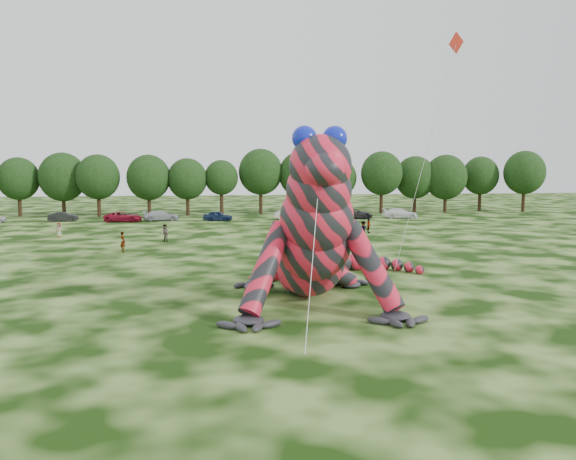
{
  "coord_description": "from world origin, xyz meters",
  "views": [
    {
      "loc": [
        -0.95,
        -31.92,
        7.58
      ],
      "look_at": [
        3.49,
        -0.49,
        4.0
      ],
      "focal_mm": 35.0,
      "sensor_mm": 36.0,
      "label": 1
    }
  ],
  "objects_px": {
    "tree_7": "(149,185)",
    "tree_8": "(187,187)",
    "tree_9": "(221,188)",
    "car_6": "(355,214)",
    "tree_14": "(415,184)",
    "spectator_1": "(165,233)",
    "tree_17": "(524,181)",
    "car_5": "(289,214)",
    "flying_kite": "(451,61)",
    "tree_10": "(261,181)",
    "tree_16": "(480,184)",
    "car_4": "(218,216)",
    "tree_13": "(382,182)",
    "spectator_0": "(123,242)",
    "spectator_2": "(363,229)",
    "spectator_5": "(313,245)",
    "spectator_3": "(369,226)",
    "spectator_4": "(59,230)",
    "inflatable_gecko": "(307,214)",
    "tree_12": "(338,186)",
    "tree_5": "(63,184)",
    "car_3": "(161,216)",
    "tree_6": "(98,186)",
    "car_1": "(63,217)",
    "car_7": "(400,213)",
    "car_2": "(123,217)",
    "tree_11": "(300,183)",
    "tree_4": "(19,187)"
  },
  "relations": [
    {
      "from": "tree_7",
      "to": "tree_8",
      "type": "distance_m",
      "value": 5.87
    },
    {
      "from": "tree_9",
      "to": "car_6",
      "type": "distance_m",
      "value": 21.72
    },
    {
      "from": "tree_8",
      "to": "car_6",
      "type": "height_order",
      "value": "tree_8"
    },
    {
      "from": "tree_14",
      "to": "spectator_1",
      "type": "xyz_separation_m",
      "value": [
        -38.86,
        -33.04,
        -3.8
      ]
    },
    {
      "from": "tree_17",
      "to": "car_5",
      "type": "height_order",
      "value": "tree_17"
    },
    {
      "from": "flying_kite",
      "to": "tree_10",
      "type": "xyz_separation_m",
      "value": [
        -7.76,
        54.15,
        -9.34
      ]
    },
    {
      "from": "tree_16",
      "to": "car_5",
      "type": "height_order",
      "value": "tree_16"
    },
    {
      "from": "tree_8",
      "to": "car_4",
      "type": "distance_m",
      "value": 11.26
    },
    {
      "from": "tree_13",
      "to": "spectator_0",
      "type": "height_order",
      "value": "tree_13"
    },
    {
      "from": "car_6",
      "to": "spectator_2",
      "type": "xyz_separation_m",
      "value": [
        -4.57,
        -20.64,
        0.12
      ]
    },
    {
      "from": "flying_kite",
      "to": "spectator_2",
      "type": "relative_size",
      "value": 9.88
    },
    {
      "from": "spectator_5",
      "to": "spectator_3",
      "type": "distance_m",
      "value": 17.8
    },
    {
      "from": "flying_kite",
      "to": "spectator_3",
      "type": "bearing_deg",
      "value": 85.48
    },
    {
      "from": "tree_9",
      "to": "spectator_4",
      "type": "height_order",
      "value": "tree_9"
    },
    {
      "from": "tree_14",
      "to": "spectator_1",
      "type": "height_order",
      "value": "tree_14"
    },
    {
      "from": "inflatable_gecko",
      "to": "tree_9",
      "type": "height_order",
      "value": "inflatable_gecko"
    },
    {
      "from": "spectator_4",
      "to": "tree_12",
      "type": "bearing_deg",
      "value": 36.08
    },
    {
      "from": "inflatable_gecko",
      "to": "car_6",
      "type": "relative_size",
      "value": 3.75
    },
    {
      "from": "tree_12",
      "to": "spectator_4",
      "type": "distance_m",
      "value": 45.76
    },
    {
      "from": "tree_9",
      "to": "car_6",
      "type": "height_order",
      "value": "tree_9"
    },
    {
      "from": "spectator_1",
      "to": "tree_7",
      "type": "bearing_deg",
      "value": 145.4
    },
    {
      "from": "tree_10",
      "to": "car_6",
      "type": "bearing_deg",
      "value": -39.03
    },
    {
      "from": "tree_5",
      "to": "tree_9",
      "type": "xyz_separation_m",
      "value": [
        24.19,
        -1.09,
        -0.56
      ]
    },
    {
      "from": "car_3",
      "to": "spectator_5",
      "type": "bearing_deg",
      "value": -160.56
    },
    {
      "from": "tree_6",
      "to": "spectator_1",
      "type": "distance_m",
      "value": 33.53
    },
    {
      "from": "car_1",
      "to": "car_7",
      "type": "height_order",
      "value": "car_7"
    },
    {
      "from": "tree_10",
      "to": "tree_17",
      "type": "distance_m",
      "value": 44.59
    },
    {
      "from": "tree_7",
      "to": "car_7",
      "type": "relative_size",
      "value": 1.85
    },
    {
      "from": "tree_5",
      "to": "car_2",
      "type": "relative_size",
      "value": 1.9
    },
    {
      "from": "car_2",
      "to": "tree_14",
      "type": "bearing_deg",
      "value": -72.54
    },
    {
      "from": "car_1",
      "to": "tree_8",
      "type": "bearing_deg",
      "value": -66.7
    },
    {
      "from": "flying_kite",
      "to": "tree_9",
      "type": "height_order",
      "value": "flying_kite"
    },
    {
      "from": "inflatable_gecko",
      "to": "car_1",
      "type": "distance_m",
      "value": 55.74
    },
    {
      "from": "inflatable_gecko",
      "to": "tree_11",
      "type": "bearing_deg",
      "value": 83.19
    },
    {
      "from": "tree_6",
      "to": "spectator_2",
      "type": "bearing_deg",
      "value": -41.26
    },
    {
      "from": "tree_13",
      "to": "car_6",
      "type": "bearing_deg",
      "value": -126.77
    },
    {
      "from": "tree_8",
      "to": "car_7",
      "type": "distance_m",
      "value": 32.87
    },
    {
      "from": "tree_16",
      "to": "car_6",
      "type": "bearing_deg",
      "value": -155.74
    },
    {
      "from": "inflatable_gecko",
      "to": "spectator_2",
      "type": "bearing_deg",
      "value": 69.79
    },
    {
      "from": "tree_17",
      "to": "spectator_5",
      "type": "bearing_deg",
      "value": -136.64
    },
    {
      "from": "tree_13",
      "to": "tree_17",
      "type": "bearing_deg",
      "value": -1.07
    },
    {
      "from": "tree_8",
      "to": "spectator_4",
      "type": "distance_m",
      "value": 29.07
    },
    {
      "from": "tree_11",
      "to": "spectator_4",
      "type": "height_order",
      "value": "tree_11"
    },
    {
      "from": "inflatable_gecko",
      "to": "car_2",
      "type": "height_order",
      "value": "inflatable_gecko"
    },
    {
      "from": "tree_4",
      "to": "car_6",
      "type": "xyz_separation_m",
      "value": [
        50.0,
        -10.64,
        -3.81
      ]
    },
    {
      "from": "spectator_2",
      "to": "tree_10",
      "type": "bearing_deg",
      "value": -78.43
    },
    {
      "from": "tree_11",
      "to": "spectator_3",
      "type": "distance_m",
      "value": 28.5
    },
    {
      "from": "tree_10",
      "to": "spectator_1",
      "type": "xyz_separation_m",
      "value": [
        -12.79,
        -32.9,
        -4.35
      ]
    },
    {
      "from": "tree_4",
      "to": "spectator_1",
      "type": "height_order",
      "value": "tree_4"
    },
    {
      "from": "tree_6",
      "to": "tree_9",
      "type": "height_order",
      "value": "tree_6"
    }
  ]
}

